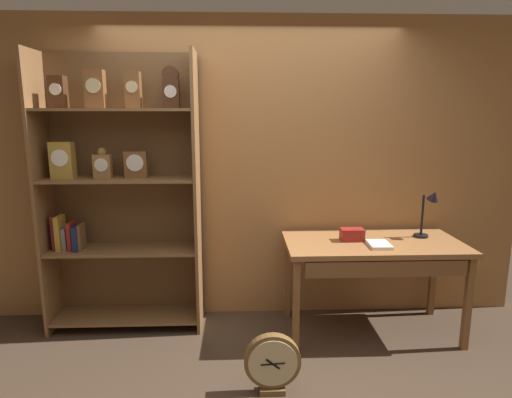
{
  "coord_description": "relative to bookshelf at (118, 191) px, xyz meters",
  "views": [
    {
      "loc": [
        -0.1,
        -2.42,
        1.79
      ],
      "look_at": [
        0.02,
        0.67,
        1.18
      ],
      "focal_mm": 30.13,
      "sensor_mm": 36.0,
      "label": 1
    }
  ],
  "objects": [
    {
      "name": "workbench",
      "position": [
        2.07,
        -0.25,
        -0.47
      ],
      "size": [
        1.41,
        0.7,
        0.79
      ],
      "color": "brown",
      "rests_on": "ground"
    },
    {
      "name": "round_clock_large",
      "position": [
        1.2,
        -1.0,
        -0.97
      ],
      "size": [
        0.37,
        0.11,
        0.41
      ],
      "color": "brown",
      "rests_on": "ground"
    },
    {
      "name": "bookshelf",
      "position": [
        0.0,
        0.0,
        0.0
      ],
      "size": [
        1.26,
        0.38,
        2.28
      ],
      "color": "brown",
      "rests_on": "ground"
    },
    {
      "name": "back_wood_panel",
      "position": [
        1.1,
        0.21,
        0.13
      ],
      "size": [
        4.8,
        0.05,
        2.6
      ],
      "primitive_type": "cube",
      "color": "#9E6B3D",
      "rests_on": "ground"
    },
    {
      "name": "toolbox_small",
      "position": [
        1.91,
        -0.19,
        -0.34
      ],
      "size": [
        0.18,
        0.11,
        0.1
      ],
      "primitive_type": "cube",
      "color": "maroon",
      "rests_on": "workbench"
    },
    {
      "name": "open_repair_manual",
      "position": [
        2.08,
        -0.35,
        -0.38
      ],
      "size": [
        0.16,
        0.22,
        0.02
      ],
      "primitive_type": "cube",
      "rotation": [
        0.0,
        0.0,
        -0.02
      ],
      "color": "silver",
      "rests_on": "workbench"
    },
    {
      "name": "desk_lamp",
      "position": [
        2.55,
        -0.14,
        -0.15
      ],
      "size": [
        0.18,
        0.18,
        0.41
      ],
      "color": "black",
      "rests_on": "workbench"
    }
  ]
}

